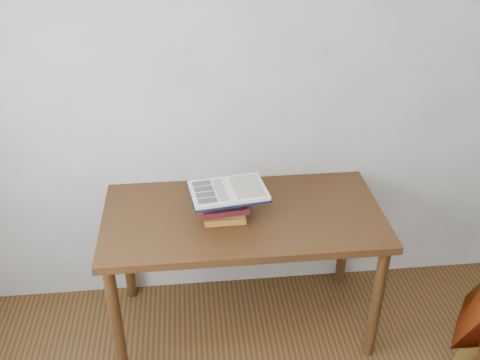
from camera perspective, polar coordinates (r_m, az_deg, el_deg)
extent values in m
cube|color=silver|center=(2.90, 0.59, 9.03)|extent=(3.50, 0.04, 2.60)
cube|color=#472611|center=(2.82, 0.33, -3.95)|extent=(1.47, 0.74, 0.04)
cylinder|color=#472611|center=(2.86, -13.01, -14.68)|extent=(0.06, 0.06, 0.75)
cylinder|color=#472611|center=(2.98, 14.33, -12.67)|extent=(0.06, 0.06, 0.75)
cylinder|color=#472611|center=(3.32, -12.04, -7.08)|extent=(0.06, 0.06, 0.75)
cylinder|color=#472611|center=(3.42, 11.11, -5.66)|extent=(0.06, 0.06, 0.75)
cube|color=#B48A28|center=(2.78, -1.72, -3.70)|extent=(0.22, 0.16, 0.03)
cube|color=#B48A28|center=(2.76, -1.70, -3.12)|extent=(0.21, 0.14, 0.03)
cube|color=#5B1816|center=(2.74, -1.75, -2.72)|extent=(0.25, 0.20, 0.03)
cube|color=black|center=(2.73, -2.08, -2.07)|extent=(0.25, 0.18, 0.03)
cube|color=#5B1816|center=(2.71, -2.15, -1.61)|extent=(0.23, 0.17, 0.03)
cube|color=black|center=(2.69, -1.25, -1.36)|extent=(0.42, 0.32, 0.01)
cube|color=silver|center=(2.67, -3.26, -1.37)|extent=(0.22, 0.28, 0.02)
cube|color=silver|center=(2.71, 0.72, -0.86)|extent=(0.22, 0.28, 0.02)
cylinder|color=silver|center=(2.69, -1.26, -1.15)|extent=(0.05, 0.25, 0.01)
cube|color=black|center=(2.73, -4.13, -0.36)|extent=(0.10, 0.06, 0.00)
cube|color=black|center=(2.69, -3.92, -0.95)|extent=(0.10, 0.06, 0.00)
cube|color=black|center=(2.64, -3.71, -1.56)|extent=(0.10, 0.06, 0.00)
cube|color=black|center=(2.60, -3.49, -2.19)|extent=(0.10, 0.06, 0.00)
cube|color=beige|center=(2.68, -2.11, -1.05)|extent=(0.08, 0.21, 0.00)
cube|color=beige|center=(2.70, 0.80, -0.67)|extent=(0.17, 0.23, 0.00)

